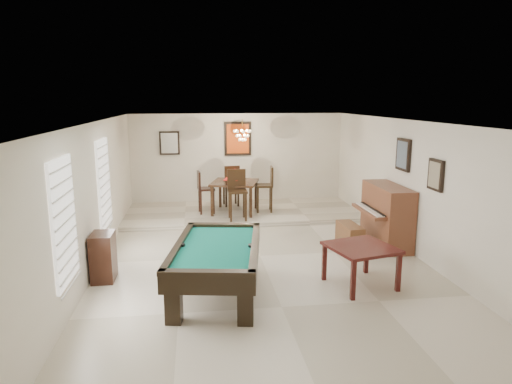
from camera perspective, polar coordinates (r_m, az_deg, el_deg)
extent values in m
cube|color=beige|center=(8.98, 0.51, -8.04)|extent=(6.00, 9.00, 0.02)
cube|color=silver|center=(13.04, -2.29, 4.07)|extent=(6.00, 0.04, 2.60)
cube|color=silver|center=(4.40, 9.05, -11.41)|extent=(6.00, 0.04, 2.60)
cube|color=silver|center=(8.73, -19.35, -0.35)|extent=(0.04, 9.00, 2.60)
cube|color=silver|center=(9.53, 18.70, 0.65)|extent=(0.04, 9.00, 2.60)
cube|color=white|center=(8.47, 0.55, 8.83)|extent=(6.00, 9.00, 0.04)
cube|color=beige|center=(12.05, -1.68, -2.56)|extent=(6.00, 2.50, 0.12)
cube|color=white|center=(6.62, -22.89, -3.41)|extent=(0.06, 1.00, 1.70)
cube|color=white|center=(9.29, -18.48, 1.02)|extent=(0.06, 1.00, 1.70)
cube|color=brown|center=(9.70, 11.63, -5.30)|extent=(0.37, 0.84, 0.46)
cube|color=black|center=(8.14, -18.55, -7.68)|extent=(0.36, 0.54, 0.81)
cube|color=#D84C14|center=(12.94, -2.29, 6.68)|extent=(0.75, 0.06, 0.95)
cube|color=white|center=(12.91, -10.76, 6.03)|extent=(0.55, 0.06, 0.65)
cube|color=slate|center=(9.69, 17.93, 4.47)|extent=(0.06, 0.55, 0.65)
cube|color=gray|center=(8.57, 21.55, 2.00)|extent=(0.06, 0.45, 0.55)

